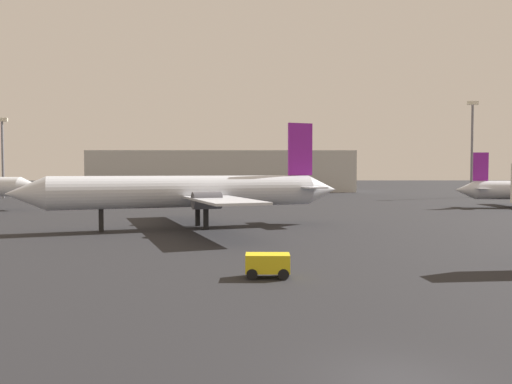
% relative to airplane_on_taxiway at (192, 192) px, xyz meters
% --- Properties ---
extents(ground_plane, '(600.00, 600.00, 0.00)m').
position_rel_airplane_on_taxiway_xyz_m(ground_plane, '(10.02, -37.06, -3.74)').
color(ground_plane, '#232326').
extents(airplane_on_taxiway, '(32.83, 27.62, 11.07)m').
position_rel_airplane_on_taxiway_xyz_m(airplane_on_taxiway, '(0.00, 0.00, 0.00)').
color(airplane_on_taxiway, silver).
rests_on(airplane_on_taxiway, ground_plane).
extents(baggage_cart, '(2.43, 1.42, 1.30)m').
position_rel_airplane_on_taxiway_xyz_m(baggage_cart, '(6.93, -23.53, -2.98)').
color(baggage_cart, gold).
rests_on(baggage_cart, ground_plane).
extents(light_mast_left, '(2.40, 0.50, 17.34)m').
position_rel_airplane_on_taxiway_xyz_m(light_mast_left, '(-47.78, 57.56, 6.16)').
color(light_mast_left, slate).
rests_on(light_mast_left, ground_plane).
extents(light_mast_right, '(2.40, 0.50, 21.24)m').
position_rel_airplane_on_taxiway_xyz_m(light_mast_right, '(54.90, 58.67, 8.16)').
color(light_mast_right, slate).
rests_on(light_mast_right, ground_plane).
extents(terminal_building, '(74.07, 18.18, 11.50)m').
position_rel_airplane_on_taxiway_xyz_m(terminal_building, '(-2.14, 93.28, 2.01)').
color(terminal_building, '#B7B7B2').
rests_on(terminal_building, ground_plane).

